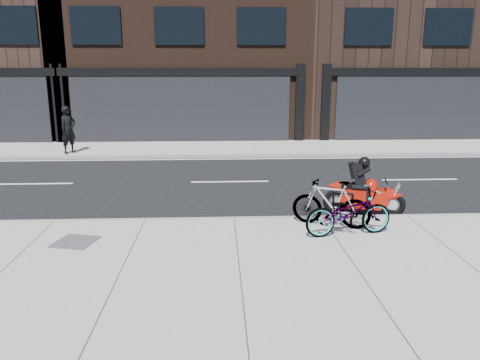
{
  "coord_description": "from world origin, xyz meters",
  "views": [
    {
      "loc": [
        -0.33,
        -12.06,
        3.47
      ],
      "look_at": [
        0.16,
        -1.48,
        0.9
      ],
      "focal_mm": 35.0,
      "sensor_mm": 36.0,
      "label": 1
    }
  ],
  "objects_px": {
    "bicycle_rear": "(331,203)",
    "motorcycle": "(368,192)",
    "bicycle_front": "(348,212)",
    "utility_grate": "(75,242)",
    "pedestrian": "(68,130)",
    "bike_rack": "(342,206)"
  },
  "relations": [
    {
      "from": "pedestrian",
      "to": "utility_grate",
      "type": "height_order",
      "value": "pedestrian"
    },
    {
      "from": "utility_grate",
      "to": "bike_rack",
      "type": "bearing_deg",
      "value": 7.49
    },
    {
      "from": "utility_grate",
      "to": "bicycle_front",
      "type": "bearing_deg",
      "value": 1.74
    },
    {
      "from": "bicycle_rear",
      "to": "pedestrian",
      "type": "bearing_deg",
      "value": -112.82
    },
    {
      "from": "bicycle_rear",
      "to": "bike_rack",
      "type": "bearing_deg",
      "value": 114.97
    },
    {
      "from": "bicycle_rear",
      "to": "utility_grate",
      "type": "distance_m",
      "value": 5.28
    },
    {
      "from": "bike_rack",
      "to": "pedestrian",
      "type": "bearing_deg",
      "value": 133.05
    },
    {
      "from": "bicycle_rear",
      "to": "pedestrian",
      "type": "xyz_separation_m",
      "value": [
        -8.29,
        9.13,
        0.42
      ]
    },
    {
      "from": "bicycle_front",
      "to": "motorcycle",
      "type": "relative_size",
      "value": 0.97
    },
    {
      "from": "bicycle_rear",
      "to": "motorcycle",
      "type": "relative_size",
      "value": 0.9
    },
    {
      "from": "bike_rack",
      "to": "pedestrian",
      "type": "height_order",
      "value": "pedestrian"
    },
    {
      "from": "bicycle_front",
      "to": "bicycle_rear",
      "type": "bearing_deg",
      "value": 12.27
    },
    {
      "from": "bike_rack",
      "to": "motorcycle",
      "type": "distance_m",
      "value": 1.41
    },
    {
      "from": "bike_rack",
      "to": "utility_grate",
      "type": "relative_size",
      "value": 1.01
    },
    {
      "from": "bicycle_front",
      "to": "pedestrian",
      "type": "distance_m",
      "value": 12.9
    },
    {
      "from": "bike_rack",
      "to": "bicycle_rear",
      "type": "distance_m",
      "value": 0.26
    },
    {
      "from": "bike_rack",
      "to": "utility_grate",
      "type": "xyz_separation_m",
      "value": [
        -5.46,
        -0.72,
        -0.44
      ]
    },
    {
      "from": "pedestrian",
      "to": "motorcycle",
      "type": "bearing_deg",
      "value": -96.08
    },
    {
      "from": "bicycle_rear",
      "to": "utility_grate",
      "type": "relative_size",
      "value": 2.26
    },
    {
      "from": "bicycle_front",
      "to": "bicycle_rear",
      "type": "height_order",
      "value": "bicycle_rear"
    },
    {
      "from": "bike_rack",
      "to": "bicycle_rear",
      "type": "relative_size",
      "value": 0.45
    },
    {
      "from": "bicycle_front",
      "to": "pedestrian",
      "type": "bearing_deg",
      "value": 31.43
    }
  ]
}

